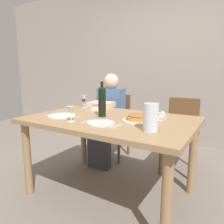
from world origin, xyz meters
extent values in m
plane|color=slate|center=(0.00, 0.00, 0.00)|extent=(8.00, 8.00, 0.00)
cube|color=#A3998E|center=(0.00, 1.95, 1.40)|extent=(8.00, 0.10, 2.80)
cube|color=#9E7A51|center=(0.00, 0.00, 0.74)|extent=(1.50, 1.00, 0.04)
cylinder|color=#9E7A51|center=(-0.67, -0.42, 0.36)|extent=(0.07, 0.07, 0.72)
cylinder|color=#9E7A51|center=(0.67, -0.42, 0.36)|extent=(0.07, 0.07, 0.72)
cylinder|color=#9E7A51|center=(-0.67, 0.42, 0.36)|extent=(0.07, 0.07, 0.72)
cylinder|color=#9E7A51|center=(0.67, 0.42, 0.36)|extent=(0.07, 0.07, 0.72)
cylinder|color=black|center=(-0.10, 0.01, 0.88)|extent=(0.07, 0.07, 0.24)
sphere|color=black|center=(-0.10, 0.01, 1.01)|extent=(0.07, 0.07, 0.07)
cylinder|color=black|center=(-0.10, 0.01, 1.05)|extent=(0.03, 0.03, 0.07)
cylinder|color=black|center=(-0.10, 0.01, 0.87)|extent=(0.07, 0.07, 0.08)
cylinder|color=silver|center=(0.48, -0.23, 0.86)|extent=(0.11, 0.11, 0.20)
cylinder|color=silver|center=(0.48, -0.23, 0.82)|extent=(0.10, 0.10, 0.12)
torus|color=silver|center=(0.55, -0.23, 0.87)|extent=(0.07, 0.01, 0.07)
cylinder|color=white|center=(0.28, 0.02, 0.77)|extent=(0.29, 0.29, 0.01)
cylinder|color=#C18E47|center=(0.28, 0.02, 0.79)|extent=(0.22, 0.22, 0.03)
ellipsoid|color=#9E6028|center=(0.28, 0.02, 0.81)|extent=(0.20, 0.20, 0.02)
cylinder|color=silver|center=(-0.38, 0.30, 0.78)|extent=(0.16, 0.16, 0.04)
ellipsoid|color=#B2382D|center=(-0.38, 0.30, 0.80)|extent=(0.13, 0.13, 0.03)
cylinder|color=silver|center=(0.34, 0.29, 0.78)|extent=(0.16, 0.16, 0.04)
ellipsoid|color=brown|center=(0.34, 0.29, 0.80)|extent=(0.13, 0.13, 0.03)
cylinder|color=silver|center=(-0.59, 0.34, 0.76)|extent=(0.06, 0.06, 0.00)
cylinder|color=silver|center=(-0.59, 0.34, 0.80)|extent=(0.01, 0.01, 0.07)
cone|color=silver|center=(-0.59, 0.34, 0.87)|extent=(0.07, 0.07, 0.07)
cylinder|color=#470A14|center=(-0.59, 0.34, 0.85)|extent=(0.04, 0.04, 0.03)
cylinder|color=silver|center=(-0.20, -0.30, 0.76)|extent=(0.06, 0.06, 0.00)
cylinder|color=silver|center=(-0.20, -0.30, 0.80)|extent=(0.01, 0.01, 0.06)
cone|color=silver|center=(-0.20, -0.30, 0.86)|extent=(0.07, 0.07, 0.06)
cylinder|color=white|center=(-0.43, -0.18, 0.77)|extent=(0.26, 0.26, 0.01)
cylinder|color=silver|center=(0.05, -0.23, 0.77)|extent=(0.23, 0.23, 0.01)
cube|color=silver|center=(-0.58, -0.18, 0.76)|extent=(0.02, 0.16, 0.00)
cube|color=silver|center=(-0.28, -0.18, 0.76)|extent=(0.02, 0.18, 0.00)
cube|color=silver|center=(0.20, -0.23, 0.76)|extent=(0.02, 0.18, 0.00)
cube|color=silver|center=(-0.10, -0.23, 0.76)|extent=(0.03, 0.16, 0.00)
cube|color=brown|center=(-0.45, 0.79, 0.46)|extent=(0.44, 0.44, 0.02)
cube|color=brown|center=(-0.47, 0.97, 0.67)|extent=(0.36, 0.06, 0.40)
cylinder|color=brown|center=(-0.60, 0.60, 0.23)|extent=(0.04, 0.04, 0.45)
cylinder|color=brown|center=(-0.26, 0.64, 0.23)|extent=(0.04, 0.04, 0.45)
cylinder|color=brown|center=(-0.64, 0.94, 0.23)|extent=(0.04, 0.04, 0.45)
cylinder|color=brown|center=(-0.30, 0.97, 0.23)|extent=(0.04, 0.04, 0.45)
cube|color=#4C6B93|center=(-0.45, 0.75, 0.72)|extent=(0.36, 0.23, 0.50)
sphere|color=beige|center=(-0.45, 0.75, 1.06)|extent=(0.20, 0.20, 0.20)
cube|color=#33333D|center=(-0.43, 0.56, 0.47)|extent=(0.34, 0.41, 0.14)
cube|color=#33333D|center=(-0.42, 0.41, 0.20)|extent=(0.28, 0.15, 0.40)
cube|color=beige|center=(-0.42, 0.47, 0.79)|extent=(0.31, 0.27, 0.06)
cube|color=brown|center=(0.45, 0.82, 0.46)|extent=(0.42, 0.42, 0.02)
cube|color=brown|center=(0.44, 1.00, 0.67)|extent=(0.36, 0.05, 0.40)
cylinder|color=brown|center=(0.29, 0.64, 0.23)|extent=(0.04, 0.04, 0.45)
cylinder|color=brown|center=(0.63, 0.66, 0.23)|extent=(0.04, 0.04, 0.45)
cylinder|color=brown|center=(0.27, 0.98, 0.23)|extent=(0.04, 0.04, 0.45)
cylinder|color=brown|center=(0.61, 1.00, 0.23)|extent=(0.04, 0.04, 0.45)
camera|label=1|loc=(0.98, -1.59, 1.17)|focal=33.22mm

